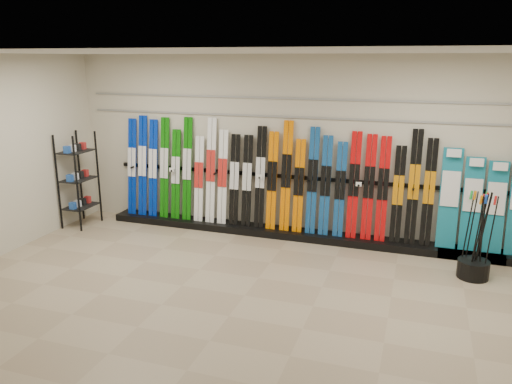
% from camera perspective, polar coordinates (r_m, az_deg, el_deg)
% --- Properties ---
extents(floor, '(8.00, 8.00, 0.00)m').
position_cam_1_polar(floor, '(6.50, -1.29, -11.75)').
color(floor, gray).
rests_on(floor, ground).
extents(back_wall, '(8.00, 0.00, 8.00)m').
position_cam_1_polar(back_wall, '(8.32, 4.51, 5.11)').
color(back_wall, beige).
rests_on(back_wall, floor).
extents(ceiling, '(8.00, 8.00, 0.00)m').
position_cam_1_polar(ceiling, '(5.80, -1.47, 15.71)').
color(ceiling, silver).
rests_on(ceiling, back_wall).
extents(ski_rack_base, '(8.00, 0.40, 0.12)m').
position_cam_1_polar(ski_rack_base, '(8.44, 5.43, -4.91)').
color(ski_rack_base, black).
rests_on(ski_rack_base, floor).
extents(skis, '(5.36, 0.24, 1.83)m').
position_cam_1_polar(skis, '(8.40, 1.00, 1.50)').
color(skis, '#0226AD').
rests_on(skis, ski_rack_base).
extents(snowboards, '(1.25, 0.25, 1.60)m').
position_cam_1_polar(snowboards, '(8.14, 24.62, -1.11)').
color(snowboards, '#14728C').
rests_on(snowboards, ski_rack_base).
extents(accessory_rack, '(0.40, 0.60, 1.68)m').
position_cam_1_polar(accessory_rack, '(9.40, -19.62, 1.31)').
color(accessory_rack, black).
rests_on(accessory_rack, floor).
extents(pole_bin, '(0.42, 0.42, 0.25)m').
position_cam_1_polar(pole_bin, '(7.56, 23.56, -8.07)').
color(pole_bin, black).
rests_on(pole_bin, floor).
extents(ski_poles, '(0.37, 0.32, 1.18)m').
position_cam_1_polar(ski_poles, '(7.43, 24.14, -4.54)').
color(ski_poles, black).
rests_on(ski_poles, pole_bin).
extents(slatwall_rail_0, '(7.60, 0.02, 0.03)m').
position_cam_1_polar(slatwall_rail_0, '(8.23, 4.55, 8.52)').
color(slatwall_rail_0, gray).
rests_on(slatwall_rail_0, back_wall).
extents(slatwall_rail_1, '(7.60, 0.02, 0.03)m').
position_cam_1_polar(slatwall_rail_1, '(8.20, 4.59, 10.60)').
color(slatwall_rail_1, gray).
rests_on(slatwall_rail_1, back_wall).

